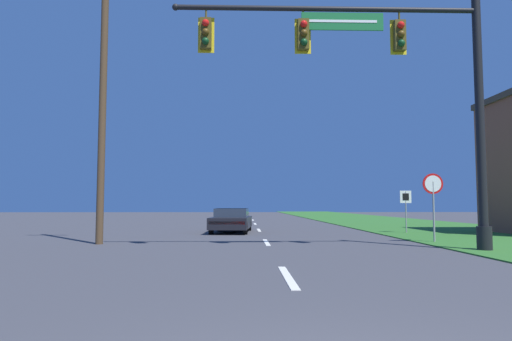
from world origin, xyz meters
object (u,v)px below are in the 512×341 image
signal_mast (396,80)px  stop_sign (433,192)px  route_sign_post (406,202)px  car_ahead (232,220)px  utility_pole_near (103,97)px

signal_mast → stop_sign: 5.06m
route_sign_post → car_ahead: bearing=172.0°
signal_mast → stop_sign: bearing=52.4°
signal_mast → car_ahead: 11.84m
utility_pole_near → route_sign_post: bearing=23.2°
stop_sign → utility_pole_near: 12.56m
signal_mast → utility_pole_near: 10.16m
car_ahead → utility_pole_near: bearing=-123.7°
stop_sign → route_sign_post: (0.90, 5.36, -0.34)m
route_sign_post → utility_pole_near: 14.63m
car_ahead → stop_sign: stop_sign is taller
stop_sign → utility_pole_near: (-12.09, -0.22, 3.42)m
signal_mast → car_ahead: signal_mast is taller
signal_mast → stop_sign: signal_mast is taller
stop_sign → route_sign_post: 5.44m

